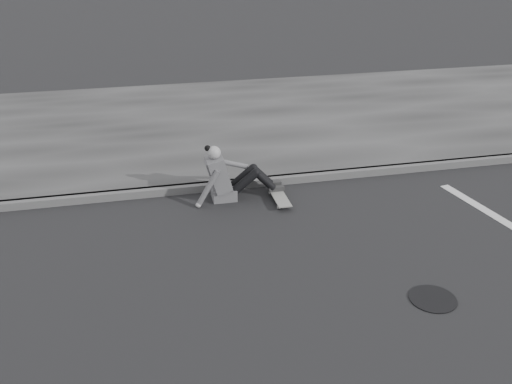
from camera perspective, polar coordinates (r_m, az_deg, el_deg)
The scene contains 6 objects.
ground at distance 7.04m, azimuth 7.73°, elevation -7.80°, with size 80.00×80.00×0.00m, color black.
curb at distance 9.16m, azimuth 2.36°, elevation 1.22°, with size 24.00×0.16×0.12m, color #4C4C4C.
sidewalk at distance 11.90m, azimuth -1.36°, elevation 7.13°, with size 24.00×6.00×0.12m, color #333333.
manhole at distance 6.80m, azimuth 17.26°, elevation -10.17°, with size 0.53×0.53×0.01m, color black.
skateboard at distance 8.60m, azimuth 2.31°, elevation -0.42°, with size 0.20×0.78×0.09m.
seated_woman at distance 8.56m, azimuth -2.84°, elevation 1.56°, with size 1.38×0.46×0.88m.
Camera 1 is at (-2.18, -5.46, 3.87)m, focal length 40.00 mm.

